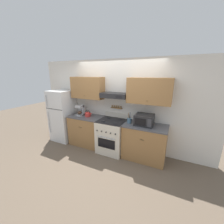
{
  "coord_description": "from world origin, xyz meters",
  "views": [
    {
      "loc": [
        1.54,
        -2.92,
        2.16
      ],
      "look_at": [
        0.01,
        0.26,
        1.17
      ],
      "focal_mm": 22.0,
      "sensor_mm": 36.0,
      "label": 1
    }
  ],
  "objects": [
    {
      "name": "coffee_maker",
      "position": [
        -1.1,
        0.34,
        1.08
      ],
      "size": [
        0.19,
        0.23,
        0.32
      ],
      "color": "#ADAFB5",
      "rests_on": "counter_left"
    },
    {
      "name": "wall_back",
      "position": [
        0.01,
        0.61,
        1.42
      ],
      "size": [
        5.2,
        0.46,
        2.55
      ],
      "color": "silver",
      "rests_on": "ground_plane"
    },
    {
      "name": "counter_right",
      "position": [
        0.91,
        0.32,
        0.46
      ],
      "size": [
        1.08,
        0.64,
        0.92
      ],
      "color": "olive",
      "rests_on": "ground_plane"
    },
    {
      "name": "counter_left",
      "position": [
        -0.89,
        0.32,
        0.46
      ],
      "size": [
        1.03,
        0.64,
        0.92
      ],
      "color": "olive",
      "rests_on": "ground_plane"
    },
    {
      "name": "microwave",
      "position": [
        0.87,
        0.33,
        1.05
      ],
      "size": [
        0.44,
        0.4,
        0.27
      ],
      "color": "#232326",
      "rests_on": "counter_right"
    },
    {
      "name": "tea_kettle",
      "position": [
        -0.82,
        0.32,
        1.0
      ],
      "size": [
        0.22,
        0.17,
        0.2
      ],
      "color": "red",
      "rests_on": "counter_left"
    },
    {
      "name": "utensil_crock",
      "position": [
        0.49,
        0.32,
        0.99
      ],
      "size": [
        0.11,
        0.11,
        0.28
      ],
      "color": "slate",
      "rests_on": "counter_right"
    },
    {
      "name": "ground_plane",
      "position": [
        0.0,
        0.0,
        0.0
      ],
      "size": [
        16.0,
        16.0,
        0.0
      ],
      "primitive_type": "plane",
      "color": "brown"
    },
    {
      "name": "refrigerator",
      "position": [
        -1.79,
        0.28,
        0.82
      ],
      "size": [
        0.68,
        0.7,
        1.65
      ],
      "color": "white",
      "rests_on": "ground_plane"
    },
    {
      "name": "stove_range",
      "position": [
        -0.0,
        0.28,
        0.47
      ],
      "size": [
        0.73,
        0.72,
        1.05
      ],
      "color": "beige",
      "rests_on": "ground_plane"
    }
  ]
}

